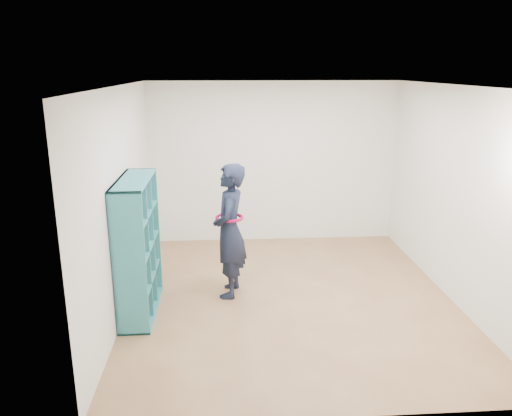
{
  "coord_description": "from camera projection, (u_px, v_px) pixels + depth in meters",
  "views": [
    {
      "loc": [
        -0.82,
        -5.7,
        2.8
      ],
      "look_at": [
        -0.41,
        0.3,
        1.1
      ],
      "focal_mm": 35.0,
      "sensor_mm": 36.0,
      "label": 1
    }
  ],
  "objects": [
    {
      "name": "floor",
      "position": [
        290.0,
        298.0,
        6.29
      ],
      "size": [
        4.5,
        4.5,
        0.0
      ],
      "primitive_type": "plane",
      "color": "brown",
      "rests_on": "ground"
    },
    {
      "name": "ceiling",
      "position": [
        295.0,
        86.0,
        5.58
      ],
      "size": [
        4.5,
        4.5,
        0.0
      ],
      "primitive_type": "plane",
      "color": "white",
      "rests_on": "wall_back"
    },
    {
      "name": "wall_left",
      "position": [
        122.0,
        201.0,
        5.8
      ],
      "size": [
        0.02,
        4.5,
        2.6
      ],
      "primitive_type": "cube",
      "color": "white",
      "rests_on": "floor"
    },
    {
      "name": "wall_right",
      "position": [
        455.0,
        195.0,
        6.06
      ],
      "size": [
        0.02,
        4.5,
        2.6
      ],
      "primitive_type": "cube",
      "color": "white",
      "rests_on": "floor"
    },
    {
      "name": "wall_back",
      "position": [
        273.0,
        163.0,
        8.09
      ],
      "size": [
        4.0,
        0.02,
        2.6
      ],
      "primitive_type": "cube",
      "color": "white",
      "rests_on": "floor"
    },
    {
      "name": "wall_front",
      "position": [
        333.0,
        273.0,
        3.77
      ],
      "size": [
        4.0,
        0.02,
        2.6
      ],
      "primitive_type": "cube",
      "color": "white",
      "rests_on": "floor"
    },
    {
      "name": "bookshelf",
      "position": [
        136.0,
        249.0,
        5.75
      ],
      "size": [
        0.35,
        1.2,
        1.61
      ],
      "color": "teal",
      "rests_on": "floor"
    },
    {
      "name": "person",
      "position": [
        230.0,
        231.0,
        6.17
      ],
      "size": [
        0.49,
        0.67,
        1.69
      ],
      "rotation": [
        0.0,
        0.0,
        -1.72
      ],
      "color": "black",
      "rests_on": "floor"
    },
    {
      "name": "smartphone",
      "position": [
        219.0,
        220.0,
        6.23
      ],
      "size": [
        0.03,
        0.12,
        0.15
      ],
      "rotation": [
        0.43,
        0.0,
        0.15
      ],
      "color": "silver",
      "rests_on": "person"
    }
  ]
}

